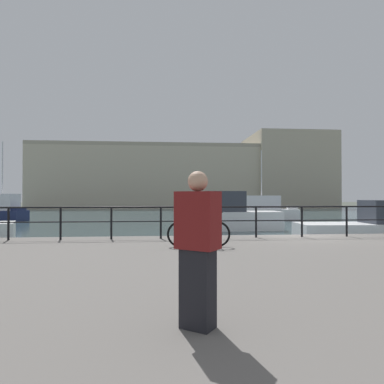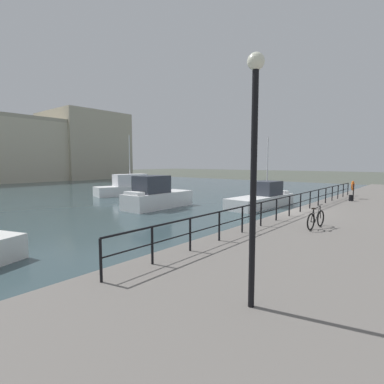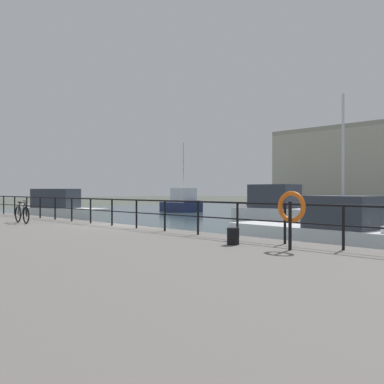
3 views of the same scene
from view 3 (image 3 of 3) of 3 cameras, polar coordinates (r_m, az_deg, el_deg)
ground_plane at (r=18.07m, az=-8.36°, el=-7.20°), size 240.00×240.00×0.00m
moored_harbor_tender at (r=47.12m, az=-1.36°, el=-1.38°), size 5.56×3.10×7.47m
moored_small_launch at (r=34.79m, az=-17.11°, el=-2.09°), size 7.86×4.55×2.44m
moored_cabin_cruiser at (r=17.33m, az=17.33°, el=-5.04°), size 7.77×2.68×5.89m
moored_white_yacht at (r=26.05m, az=11.73°, el=-2.68°), size 6.29×2.48×2.67m
quay_railing at (r=18.25m, az=-11.91°, el=-1.89°), size 24.51×0.07×1.08m
parked_bicycle at (r=20.03m, az=-21.49°, el=-2.71°), size 1.77×0.20×0.98m
mooring_bollard at (r=11.34m, az=5.43°, el=-5.82°), size 0.32×0.32×0.44m
life_ring_stand at (r=10.52m, az=12.95°, el=-2.18°), size 0.75×0.16×1.40m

